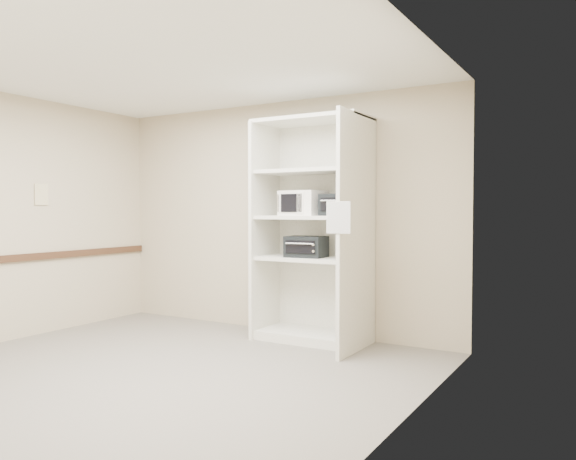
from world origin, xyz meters
The scene contains 12 objects.
floor centered at (0.00, 0.00, 0.00)m, with size 4.50×4.00×0.01m, color slate.
ceiling centered at (0.00, 0.00, 2.70)m, with size 4.50×4.00×0.01m, color white.
wall_back centered at (0.00, 2.00, 1.35)m, with size 4.50×0.02×2.70m, color #B4A68D.
wall_left centered at (-2.25, 0.00, 1.35)m, with size 0.02×4.00×2.70m, color #B4A68D.
wall_right centered at (2.25, 0.00, 1.35)m, with size 0.02×4.00×2.70m, color #B4A68D.
shelving_unit centered at (0.67, 1.70, 1.13)m, with size 1.24×0.92×2.42m.
microwave centered at (0.51, 1.71, 1.51)m, with size 0.45×0.34×0.27m, color white.
toaster_oven_upper centered at (0.98, 1.66, 1.48)m, with size 0.40×0.30×0.23m, color black.
toaster_oven_lower centered at (0.58, 1.65, 1.03)m, with size 0.41×0.31×0.23m, color black.
paper_sign centered at (1.23, 1.07, 1.36)m, with size 0.23×0.01×0.30m, color white.
chair_rail centered at (-2.23, 0.00, 0.90)m, with size 0.04×3.98×0.08m, color #3E2617.
wall_poster centered at (-2.24, 0.45, 1.61)m, with size 0.01×0.17×0.24m, color silver.
Camera 1 is at (3.48, -3.68, 1.43)m, focal length 35.00 mm.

